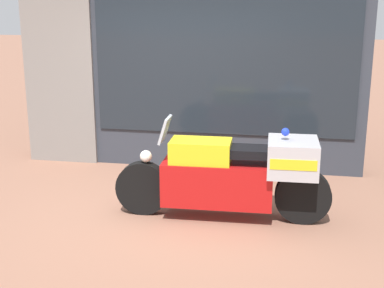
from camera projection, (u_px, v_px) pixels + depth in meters
ground_plane at (160, 213)px, 6.31m from camera, size 60.00×60.00×0.00m
shop_building at (163, 50)px, 7.83m from camera, size 5.04×0.55×3.43m
window_display at (222, 137)px, 8.04m from camera, size 3.50×0.30×1.81m
paramedic_motorcycle at (234, 173)px, 6.01m from camera, size 2.46×0.63×1.17m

